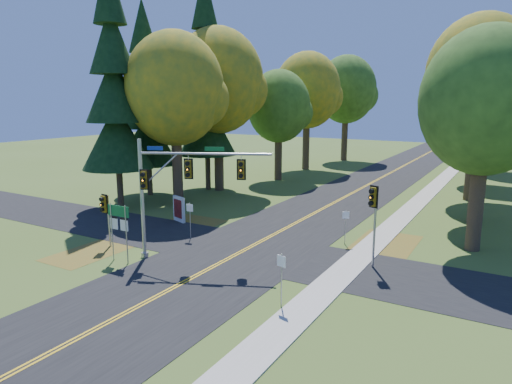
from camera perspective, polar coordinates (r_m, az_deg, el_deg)
The scene contains 30 objects.
ground at distance 25.50m, azimuth -3.63°, elevation -8.43°, with size 160.00×160.00×0.00m, color #435B20.
road_main at distance 25.50m, azimuth -3.63°, elevation -8.41°, with size 8.00×160.00×0.02m, color black.
road_cross at distance 27.09m, azimuth -1.25°, elevation -7.18°, with size 60.00×6.00×0.02m, color black.
centerline_left at distance 25.55m, azimuth -3.82°, elevation -8.33°, with size 0.10×160.00×0.01m, color gold.
centerline_right at distance 25.44m, azimuth -3.45°, elevation -8.41°, with size 0.10×160.00×0.01m, color gold.
sidewalk_east at distance 22.83m, azimuth 9.63°, elevation -10.93°, with size 1.60×160.00×0.06m, color #9E998E.
leaf_patch_w_near at distance 32.29m, azimuth -9.27°, elevation -4.26°, with size 4.00×6.00×0.00m, color brown.
leaf_patch_e at distance 28.06m, azimuth 15.19°, elevation -6.93°, with size 3.50×8.00×0.00m, color brown.
leaf_patch_w_far at distance 28.26m, azimuth -19.99°, elevation -7.10°, with size 3.00×5.00×0.00m, color brown.
tree_w_a at distance 38.22m, azimuth -9.97°, elevation 12.51°, with size 8.00×8.00×14.15m.
tree_e_a at distance 28.69m, azimuth 26.97°, elevation 9.97°, with size 7.20×7.20×12.73m.
tree_w_b at distance 44.09m, azimuth -4.66°, elevation 13.62°, with size 8.60×8.60×15.38m.
tree_e_b at distance 35.52m, azimuth 26.80°, elevation 10.62°, with size 7.60×7.60×13.33m.
tree_w_c at distance 49.94m, azimuth 2.96°, elevation 10.59°, with size 6.80×6.80×11.91m.
tree_e_c at distance 43.73m, azimuth 26.32°, elevation 12.91°, with size 8.80×8.80×15.79m.
tree_w_d at distance 58.06m, azimuth 6.52°, elevation 12.46°, with size 8.20×8.20×14.56m.
tree_e_d at distance 52.89m, azimuth 26.20°, elevation 9.82°, with size 7.00×7.00×12.32m.
tree_w_e at distance 67.76m, azimuth 11.31°, elevation 12.41°, with size 8.40×8.40×14.97m.
tree_e_e at distance 63.50m, azimuth 28.16°, elevation 10.59°, with size 7.80×7.80×13.74m.
pine_a at distance 38.10m, azimuth -17.28°, elevation 11.72°, with size 5.60×5.60×19.48m.
pine_b at distance 42.67m, azimuth -13.57°, elevation 10.45°, with size 5.60×5.60×17.31m.
pine_c at distance 44.58m, azimuth -6.24°, elevation 12.69°, with size 5.60×5.60×20.56m.
traffic_mast at distance 24.90m, azimuth -10.29°, elevation 1.09°, with size 6.70×3.33×6.63m.
east_signal_pole at distance 24.04m, azimuth 14.49°, elevation -1.70°, with size 0.49×0.59×4.41m.
ped_signal_pole at distance 28.33m, azimuth -18.32°, elevation -1.90°, with size 0.51×0.59×3.23m.
route_sign_cluster at distance 25.54m, azimuth -16.78°, elevation -3.55°, with size 1.50×0.10×3.22m.
info_kiosk at distance 33.35m, azimuth -9.60°, elevation -2.13°, with size 1.33×0.62×1.86m.
reg_sign_e_north at distance 28.17m, azimuth 11.14°, elevation -3.59°, with size 0.39×0.18×2.13m.
reg_sign_e_south at distance 19.43m, azimuth 3.19°, elevation -9.79°, with size 0.45×0.14×2.37m.
reg_sign_w at distance 29.04m, azimuth -8.26°, elevation -2.76°, with size 0.44×0.10×2.33m.
Camera 1 is at (13.48, -19.85, 8.65)m, focal length 32.00 mm.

